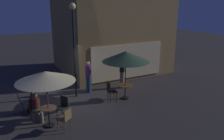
# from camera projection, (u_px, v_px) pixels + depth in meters

# --- Properties ---
(ground_plane) EXTENTS (60.00, 60.00, 0.00)m
(ground_plane) POSITION_uv_depth(u_px,v_px,m) (66.00, 100.00, 11.29)
(ground_plane) COLOR #34302F
(cafe_building) EXTENTS (6.93, 6.19, 8.57)m
(cafe_building) POSITION_uv_depth(u_px,v_px,m) (102.00, 10.00, 14.30)
(cafe_building) COLOR #997C48
(cafe_building) RESTS_ON ground
(street_lamp_near_corner) EXTENTS (0.32, 0.32, 4.67)m
(street_lamp_near_corner) POSITION_uv_depth(u_px,v_px,m) (74.00, 35.00, 10.82)
(street_lamp_near_corner) COLOR black
(street_lamp_near_corner) RESTS_ON ground
(menu_sandwich_board) EXTENTS (0.64, 0.55, 0.86)m
(menu_sandwich_board) POSITION_uv_depth(u_px,v_px,m) (26.00, 103.00, 9.82)
(menu_sandwich_board) COLOR #262821
(menu_sandwich_board) RESTS_ON ground
(cafe_table_0) EXTENTS (0.74, 0.74, 0.72)m
(cafe_table_0) POSITION_uv_depth(u_px,v_px,m) (125.00, 89.00, 11.29)
(cafe_table_0) COLOR black
(cafe_table_0) RESTS_ON ground
(cafe_table_1) EXTENTS (0.64, 0.64, 0.78)m
(cafe_table_1) POSITION_uv_depth(u_px,v_px,m) (49.00, 114.00, 8.70)
(cafe_table_1) COLOR black
(cafe_table_1) RESTS_ON ground
(patio_umbrella_0) EXTENTS (2.31, 2.31, 2.44)m
(patio_umbrella_0) POSITION_uv_depth(u_px,v_px,m) (126.00, 56.00, 10.83)
(patio_umbrella_0) COLOR black
(patio_umbrella_0) RESTS_ON ground
(patio_umbrella_1) EXTENTS (2.20, 2.20, 2.23)m
(patio_umbrella_1) POSITION_uv_depth(u_px,v_px,m) (46.00, 77.00, 8.28)
(patio_umbrella_1) COLOR black
(patio_umbrella_1) RESTS_ON ground
(cafe_chair_0) EXTENTS (0.47, 0.47, 0.97)m
(cafe_chair_0) POSITION_uv_depth(u_px,v_px,m) (110.00, 90.00, 11.00)
(cafe_chair_0) COLOR black
(cafe_chair_0) RESTS_ON ground
(cafe_chair_1) EXTENTS (0.58, 0.58, 0.88)m
(cafe_chair_1) POSITION_uv_depth(u_px,v_px,m) (66.00, 117.00, 8.36)
(cafe_chair_1) COLOR brown
(cafe_chair_1) RESTS_ON ground
(cafe_chair_2) EXTENTS (0.54, 0.54, 0.91)m
(cafe_chair_2) POSITION_uv_depth(u_px,v_px,m) (63.00, 105.00, 9.40)
(cafe_chair_2) COLOR black
(cafe_chair_2) RESTS_ON ground
(cafe_chair_3) EXTENTS (0.53, 0.53, 0.94)m
(cafe_chair_3) POSITION_uv_depth(u_px,v_px,m) (35.00, 107.00, 9.13)
(cafe_chair_3) COLOR brown
(cafe_chair_3) RESTS_ON ground
(patron_seated_0) EXTENTS (0.45, 0.52, 1.20)m
(patron_seated_0) POSITION_uv_depth(u_px,v_px,m) (37.00, 106.00, 9.02)
(patron_seated_0) COLOR #717259
(patron_seated_0) RESTS_ON ground
(patron_standing_1) EXTENTS (0.30, 0.30, 1.72)m
(patron_standing_1) POSITION_uv_depth(u_px,v_px,m) (122.00, 73.00, 12.69)
(patron_standing_1) COLOR #7D6D5D
(patron_standing_1) RESTS_ON ground
(patron_standing_2) EXTENTS (0.32, 0.32, 1.72)m
(patron_standing_2) POSITION_uv_depth(u_px,v_px,m) (89.00, 77.00, 12.01)
(patron_standing_2) COLOR navy
(patron_standing_2) RESTS_ON ground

